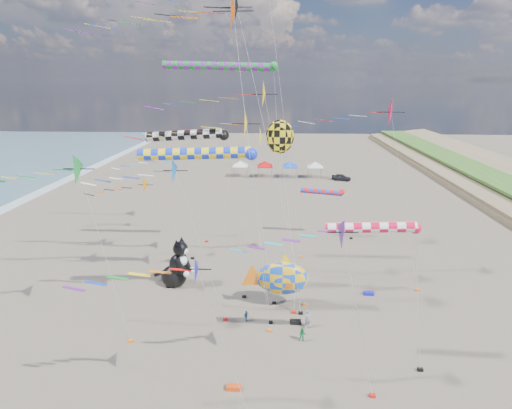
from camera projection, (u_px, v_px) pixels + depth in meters
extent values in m
cone|color=yellow|center=(254.00, 124.00, 30.45)|extent=(2.30, 2.46, 2.54)
cylinder|color=#B2B2B2|center=(265.00, 220.00, 32.74)|extent=(1.75, 0.02, 15.62)
cube|color=black|center=(274.00, 303.00, 34.99)|extent=(0.36, 0.24, 0.20)
cone|color=black|center=(263.00, 4.00, 27.89)|extent=(2.35, 2.52, 2.59)
cylinder|color=#B2B2B2|center=(286.00, 171.00, 31.36)|extent=(3.82, 0.02, 23.90)
cube|color=black|center=(305.00, 304.00, 34.79)|extent=(0.36, 0.24, 0.20)
cone|color=blue|center=(184.00, 169.00, 29.04)|extent=(1.87, 2.00, 2.06)
cylinder|color=#B2B2B2|center=(206.00, 249.00, 30.85)|extent=(2.80, 0.02, 12.62)
cube|color=black|center=(225.00, 319.00, 32.62)|extent=(0.36, 0.24, 0.20)
cone|color=#189133|center=(84.00, 169.00, 26.09)|extent=(2.23, 2.39, 2.46)
cylinder|color=#B2B2B2|center=(109.00, 261.00, 28.02)|extent=(1.92, 0.02, 13.26)
cube|color=black|center=(131.00, 341.00, 29.91)|extent=(0.36, 0.24, 0.20)
cone|color=#2595DD|center=(177.00, 159.00, 45.61)|extent=(1.70, 1.82, 1.87)
cylinder|color=#B2B2B2|center=(192.00, 202.00, 47.04)|extent=(3.05, 0.02, 10.14)
cube|color=black|center=(207.00, 241.00, 48.44)|extent=(0.36, 0.24, 0.20)
cone|color=#F4B40C|center=(277.00, 93.00, 33.74)|extent=(2.26, 2.42, 2.49)
cylinder|color=#B2B2B2|center=(289.00, 194.00, 36.32)|extent=(2.39, 0.02, 17.74)
cube|color=black|center=(299.00, 281.00, 38.87)|extent=(0.36, 0.24, 0.20)
cylinder|color=#B2B2B2|center=(296.00, 135.00, 40.27)|extent=(2.01, 0.02, 27.00)
cube|color=black|center=(301.00, 257.00, 44.21)|extent=(0.36, 0.24, 0.20)
cone|color=red|center=(398.00, 113.00, 32.53)|extent=(2.46, 2.63, 2.71)
cylinder|color=#B2B2B2|center=(408.00, 208.00, 34.86)|extent=(3.49, 0.02, 16.25)
cube|color=black|center=(417.00, 290.00, 37.16)|extent=(0.36, 0.24, 0.20)
cone|color=#C44103|center=(235.00, 8.00, 24.46)|extent=(2.71, 2.90, 2.99)
cylinder|color=#B2B2B2|center=(254.00, 189.00, 27.83)|extent=(2.40, 0.02, 23.02)
cube|color=black|center=(270.00, 330.00, 31.16)|extent=(0.36, 0.24, 0.20)
cone|color=#1E1AB8|center=(218.00, 262.00, 20.67)|extent=(1.49, 1.59, 1.64)
cylinder|color=#B2B2B2|center=(234.00, 343.00, 22.08)|extent=(1.57, 0.02, 9.80)
cone|color=orange|center=(162.00, 184.00, 41.48)|extent=(1.61, 1.72, 1.78)
cylinder|color=#B2B2B2|center=(178.00, 222.00, 42.67)|extent=(2.79, 0.02, 8.53)
cube|color=black|center=(193.00, 258.00, 43.84)|extent=(0.36, 0.24, 0.20)
cone|color=#51118A|center=(360.00, 230.00, 21.53)|extent=(1.74, 1.87, 1.92)
cylinder|color=#B2B2B2|center=(367.00, 319.00, 23.14)|extent=(1.62, 0.02, 11.09)
cube|color=black|center=(372.00, 396.00, 24.72)|extent=(0.36, 0.24, 0.20)
cylinder|color=#17812F|center=(218.00, 66.00, 35.67)|extent=(9.93, 0.76, 0.76)
sphere|color=#17812F|center=(274.00, 66.00, 35.41)|extent=(0.80, 0.80, 0.80)
cylinder|color=#B2B2B2|center=(280.00, 176.00, 38.35)|extent=(1.52, 0.02, 20.00)
cube|color=black|center=(286.00, 269.00, 41.26)|extent=(0.36, 0.24, 0.20)
cylinder|color=red|center=(370.00, 227.00, 24.13)|extent=(5.39, 0.65, 0.65)
sphere|color=red|center=(416.00, 228.00, 23.99)|extent=(0.68, 0.68, 0.68)
cylinder|color=#B2B2B2|center=(418.00, 304.00, 25.48)|extent=(1.52, 0.02, 10.28)
cube|color=black|center=(420.00, 370.00, 26.94)|extent=(0.36, 0.24, 0.20)
cylinder|color=#1532D6|center=(195.00, 154.00, 28.41)|extent=(8.05, 0.84, 0.84)
sphere|color=#1532D6|center=(251.00, 154.00, 28.20)|extent=(0.89, 0.89, 0.89)
cylinder|color=#B2B2B2|center=(262.00, 244.00, 30.21)|extent=(1.52, 0.02, 13.80)
cube|color=black|center=(270.00, 322.00, 32.20)|extent=(0.36, 0.24, 0.20)
cylinder|color=red|center=(321.00, 192.00, 47.85)|extent=(4.93, 0.64, 0.64)
sphere|color=red|center=(342.00, 192.00, 47.72)|extent=(0.67, 0.67, 0.67)
cylinder|color=#B2B2B2|center=(347.00, 216.00, 48.57)|extent=(1.52, 0.02, 6.01)
cube|color=black|center=(351.00, 238.00, 49.40)|extent=(0.36, 0.24, 0.20)
cylinder|color=black|center=(185.00, 135.00, 31.95)|extent=(6.28, 0.79, 0.79)
sphere|color=black|center=(224.00, 135.00, 31.79)|extent=(0.83, 0.83, 0.83)
cylinder|color=#B2B2B2|center=(235.00, 222.00, 33.92)|extent=(1.52, 0.02, 14.60)
cube|color=black|center=(244.00, 297.00, 36.03)|extent=(0.36, 0.24, 0.20)
ellipsoid|color=yellow|center=(280.00, 137.00, 31.19)|extent=(2.20, 0.40, 2.64)
cone|color=yellow|center=(261.00, 137.00, 31.26)|extent=(0.12, 1.80, 1.80)
cylinder|color=#B2B2B2|center=(291.00, 229.00, 32.35)|extent=(2.03, 2.03, 14.56)
cube|color=black|center=(301.00, 313.00, 33.48)|extent=(0.36, 0.24, 0.20)
ellipsoid|color=blue|center=(282.00, 278.00, 33.83)|extent=(4.54, 2.04, 2.96)
cone|color=orange|center=(252.00, 277.00, 33.96)|extent=(2.18, 0.25, 2.17)
cone|color=yellow|center=(285.00, 262.00, 33.38)|extent=(1.58, 0.19, 1.58)
cylinder|color=#B2B2B2|center=(295.00, 298.00, 33.78)|extent=(0.23, 1.04, 2.27)
cube|color=red|center=(294.00, 312.00, 33.61)|extent=(0.36, 0.24, 0.20)
imported|color=gray|center=(308.00, 319.00, 31.46)|extent=(0.69, 0.64, 1.58)
imported|color=#1A7843|center=(302.00, 335.00, 29.83)|extent=(0.60, 0.48, 1.17)
imported|color=#2A64A4|center=(246.00, 316.00, 32.41)|extent=(0.52, 0.61, 0.99)
cube|color=red|center=(234.00, 387.00, 25.32)|extent=(0.90, 0.44, 0.30)
cube|color=#1315C6|center=(369.00, 293.00, 36.48)|extent=(0.90, 0.44, 0.30)
cube|color=black|center=(295.00, 322.00, 32.18)|extent=(0.90, 0.44, 0.30)
cube|color=white|center=(240.00, 166.00, 80.56)|extent=(3.00, 3.00, 0.15)
pyramid|color=white|center=(240.00, 161.00, 80.25)|extent=(4.20, 4.20, 1.00)
cylinder|color=#999999|center=(233.00, 173.00, 79.73)|extent=(0.08, 0.08, 2.20)
cylinder|color=#999999|center=(246.00, 173.00, 79.60)|extent=(0.08, 0.08, 2.20)
cylinder|color=#999999|center=(235.00, 170.00, 82.21)|extent=(0.08, 0.08, 2.20)
cylinder|color=#999999|center=(247.00, 170.00, 82.07)|extent=(0.08, 0.08, 2.20)
cube|color=red|center=(265.00, 166.00, 80.30)|extent=(3.00, 3.00, 0.15)
pyramid|color=red|center=(265.00, 161.00, 79.99)|extent=(4.20, 4.20, 1.00)
cylinder|color=#999999|center=(258.00, 173.00, 79.47)|extent=(0.08, 0.08, 2.20)
cylinder|color=#999999|center=(271.00, 173.00, 79.34)|extent=(0.08, 0.08, 2.20)
cylinder|color=#999999|center=(259.00, 170.00, 81.95)|extent=(0.08, 0.08, 2.20)
cylinder|color=#999999|center=(272.00, 170.00, 81.82)|extent=(0.08, 0.08, 2.20)
cube|color=blue|center=(290.00, 166.00, 80.04)|extent=(3.00, 3.00, 0.15)
pyramid|color=blue|center=(290.00, 161.00, 79.73)|extent=(4.20, 4.20, 1.00)
cylinder|color=#999999|center=(283.00, 173.00, 79.21)|extent=(0.08, 0.08, 2.20)
cylinder|color=#999999|center=(297.00, 174.00, 79.08)|extent=(0.08, 0.08, 2.20)
cylinder|color=#999999|center=(283.00, 171.00, 81.69)|extent=(0.08, 0.08, 2.20)
cylinder|color=#999999|center=(296.00, 171.00, 81.56)|extent=(0.08, 0.08, 2.20)
cube|color=silver|center=(315.00, 167.00, 79.78)|extent=(3.00, 3.00, 0.15)
pyramid|color=silver|center=(315.00, 162.00, 79.47)|extent=(4.20, 4.20, 1.00)
cylinder|color=#999999|center=(309.00, 174.00, 78.95)|extent=(0.08, 0.08, 2.20)
cylinder|color=#999999|center=(322.00, 174.00, 78.82)|extent=(0.08, 0.08, 2.20)
cylinder|color=#999999|center=(308.00, 171.00, 81.43)|extent=(0.08, 0.08, 2.20)
cylinder|color=#999999|center=(321.00, 171.00, 81.30)|extent=(0.08, 0.08, 2.20)
imported|color=#26262D|center=(341.00, 177.00, 78.10)|extent=(3.99, 2.63, 1.26)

